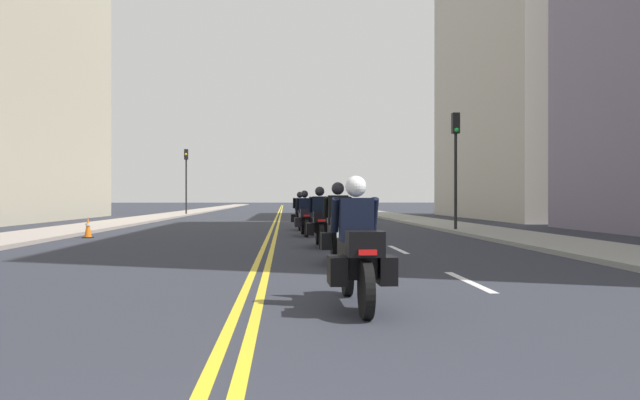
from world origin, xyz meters
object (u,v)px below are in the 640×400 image
motorcycle_3 (305,217)px  traffic_light_near (456,150)px  motorcycle_0 (357,253)px  traffic_cone_0 (88,227)px  motorcycle_4 (300,214)px  motorcycle_2 (320,222)px  traffic_light_far (186,170)px  motorcycle_1 (338,231)px

motorcycle_3 → traffic_light_near: size_ratio=0.48×
motorcycle_0 → traffic_light_near: 17.25m
traffic_light_near → traffic_cone_0: bearing=-168.4°
motorcycle_4 → traffic_cone_0: motorcycle_4 is taller
motorcycle_4 → traffic_light_near: traffic_light_near is taller
traffic_light_near → motorcycle_2: bearing=-129.5°
motorcycle_3 → motorcycle_4: motorcycle_3 is taller
traffic_light_far → motorcycle_1: bearing=-76.1°
traffic_cone_0 → motorcycle_2: bearing=-29.4°
motorcycle_3 → traffic_light_near: 6.79m
motorcycle_2 → traffic_cone_0: size_ratio=3.13×
motorcycle_4 → traffic_light_near: (6.03, -1.98, 2.55)m
motorcycle_3 → traffic_light_far: bearing=104.7°
motorcycle_0 → motorcycle_3: (-0.17, 14.01, -0.00)m
motorcycle_3 → motorcycle_4: 4.03m
motorcycle_3 → traffic_cone_0: 7.28m
motorcycle_1 → motorcycle_4: motorcycle_1 is taller
motorcycle_3 → traffic_light_far: 27.24m
motorcycle_1 → motorcycle_4: size_ratio=0.99×
motorcycle_2 → motorcycle_4: size_ratio=0.97×
motorcycle_0 → motorcycle_1: size_ratio=1.01×
motorcycle_1 → traffic_cone_0: 11.34m
traffic_cone_0 → traffic_light_near: (13.20, 2.71, 2.85)m
motorcycle_0 → motorcycle_2: 9.12m
motorcycle_0 → traffic_light_near: (5.79, 16.05, 2.54)m
motorcycle_1 → motorcycle_3: motorcycle_1 is taller
motorcycle_0 → motorcycle_4: bearing=89.4°
motorcycle_0 → motorcycle_3: motorcycle_3 is taller
motorcycle_2 → traffic_light_far: 31.97m
motorcycle_0 → traffic_cone_0: bearing=117.7°
motorcycle_4 → traffic_light_far: size_ratio=0.45×
motorcycle_2 → motorcycle_3: (-0.25, 4.89, -0.01)m
motorcycle_0 → traffic_light_far: bearing=100.6°
motorcycle_2 → motorcycle_4: motorcycle_2 is taller
motorcycle_3 → traffic_light_far: (-8.26, 25.80, 2.83)m
motorcycle_0 → motorcycle_2: (0.08, 9.12, 0.01)m
traffic_cone_0 → traffic_light_far: traffic_light_far is taller
motorcycle_3 → traffic_light_near: bearing=15.9°
traffic_light_far → traffic_cone_0: bearing=-87.8°
motorcycle_2 → traffic_light_near: (5.71, 6.93, 2.54)m
motorcycle_2 → motorcycle_1: bearing=-88.3°
motorcycle_1 → motorcycle_2: bearing=91.2°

